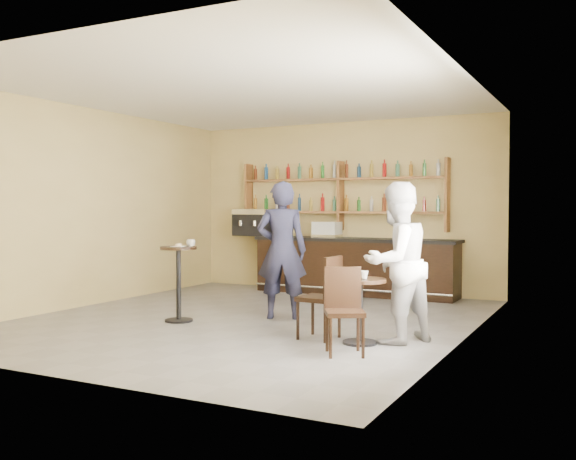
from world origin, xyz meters
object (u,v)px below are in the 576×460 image
at_px(chair_west, 319,297).
at_px(chair_south, 345,312).
at_px(patron_second, 397,262).
at_px(pedestal_table, 179,284).
at_px(bar_counter, 355,266).
at_px(pastry_case, 327,230).
at_px(espresso_machine, 254,222).
at_px(cafe_table, 360,311).
at_px(man_main, 282,250).

xyz_separation_m(chair_west, chair_south, (0.60, -0.65, -0.04)).
distance_m(chair_west, patron_second, 1.03).
distance_m(pedestal_table, patron_second, 3.15).
xyz_separation_m(bar_counter, pastry_case, (-0.56, 0.00, 0.66)).
relative_size(chair_west, chair_south, 1.07).
bearing_deg(pedestal_table, espresso_machine, 104.20).
distance_m(cafe_table, chair_south, 0.61).
relative_size(espresso_machine, patron_second, 0.39).
distance_m(bar_counter, chair_west, 4.05).
bearing_deg(chair_west, espresso_machine, -136.93).
height_order(man_main, cafe_table, man_main).
xyz_separation_m(espresso_machine, cafe_table, (3.71, -3.96, -0.91)).
xyz_separation_m(pedestal_table, cafe_table, (2.77, -0.23, -0.14)).
bearing_deg(man_main, espresso_machine, -75.90).
bearing_deg(man_main, chair_west, 112.74).
height_order(man_main, patron_second, man_main).
height_order(man_main, chair_west, man_main).
bearing_deg(chair_south, pastry_case, 86.12).
xyz_separation_m(man_main, chair_west, (1.05, -1.05, -0.48)).
bearing_deg(bar_counter, chair_south, -70.30).
bearing_deg(man_main, cafe_table, 123.20).
bearing_deg(pedestal_table, bar_counter, 72.40).
distance_m(man_main, patron_second, 2.13).
bearing_deg(pedestal_table, cafe_table, -4.72).
xyz_separation_m(pastry_case, man_main, (0.54, -2.86, -0.20)).
relative_size(pedestal_table, chair_south, 1.12).
bearing_deg(pedestal_table, pastry_case, 80.47).
relative_size(pedestal_table, cafe_table, 1.37).
xyz_separation_m(pedestal_table, man_main, (1.17, 0.87, 0.46)).
xyz_separation_m(bar_counter, pedestal_table, (-1.19, -3.74, 0.01)).
distance_m(bar_counter, pedestal_table, 3.92).
relative_size(pastry_case, pedestal_table, 0.46).
bearing_deg(patron_second, pedestal_table, -60.84).
bearing_deg(patron_second, chair_south, 9.16).
bearing_deg(chair_south, cafe_table, 65.22).
relative_size(espresso_machine, chair_south, 0.79).
bearing_deg(cafe_table, pastry_case, 118.40).
bearing_deg(bar_counter, patron_second, -62.34).
relative_size(pedestal_table, chair_west, 1.04).
bearing_deg(espresso_machine, patron_second, -36.19).
bearing_deg(patron_second, man_main, -84.65).
distance_m(bar_counter, pastry_case, 0.87).
distance_m(bar_counter, chair_south, 4.85).
bearing_deg(bar_counter, cafe_table, -68.21).
relative_size(bar_counter, man_main, 1.94).
xyz_separation_m(cafe_table, chair_south, (0.05, -0.60, 0.09)).
bearing_deg(bar_counter, pastry_case, 180.00).
bearing_deg(chair_west, pedestal_table, -90.49).
bearing_deg(pedestal_table, man_main, 36.84).
xyz_separation_m(espresso_machine, pedestal_table, (0.95, -3.74, -0.77)).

